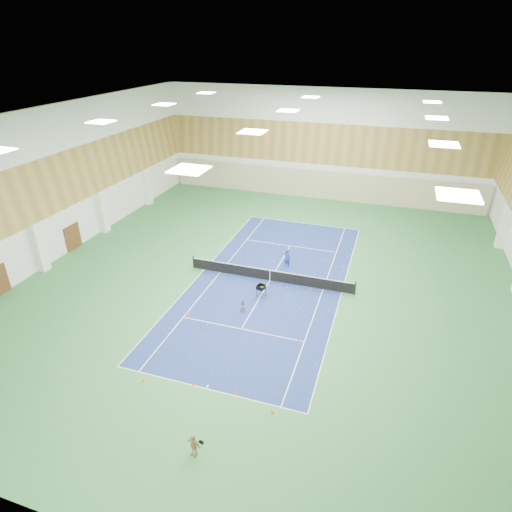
# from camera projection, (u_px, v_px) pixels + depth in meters

# --- Properties ---
(ground) EXTENTS (40.00, 40.00, 0.00)m
(ground) POSITION_uv_depth(u_px,v_px,m) (270.00, 281.00, 32.74)
(ground) COLOR #2F6E39
(ground) RESTS_ON ground
(room_shell) EXTENTS (36.00, 40.00, 12.00)m
(room_shell) POSITION_uv_depth(u_px,v_px,m) (271.00, 207.00, 29.99)
(room_shell) COLOR white
(room_shell) RESTS_ON ground
(wood_cladding) EXTENTS (36.00, 40.00, 8.00)m
(wood_cladding) POSITION_uv_depth(u_px,v_px,m) (272.00, 179.00, 29.07)
(wood_cladding) COLOR #AA823F
(wood_cladding) RESTS_ON room_shell
(ceiling_light_grid) EXTENTS (21.40, 25.40, 0.06)m
(ceiling_light_grid) POSITION_uv_depth(u_px,v_px,m) (273.00, 120.00, 27.27)
(ceiling_light_grid) COLOR white
(ceiling_light_grid) RESTS_ON room_shell
(court_surface) EXTENTS (10.97, 23.77, 0.01)m
(court_surface) POSITION_uv_depth(u_px,v_px,m) (270.00, 281.00, 32.74)
(court_surface) COLOR navy
(court_surface) RESTS_ON ground
(tennis_balls_scatter) EXTENTS (10.57, 22.77, 0.07)m
(tennis_balls_scatter) POSITION_uv_depth(u_px,v_px,m) (270.00, 280.00, 32.72)
(tennis_balls_scatter) COLOR #C3D023
(tennis_balls_scatter) RESTS_ON ground
(tennis_net) EXTENTS (12.80, 0.10, 1.10)m
(tennis_net) POSITION_uv_depth(u_px,v_px,m) (270.00, 274.00, 32.49)
(tennis_net) COLOR black
(tennis_net) RESTS_ON ground
(back_curtain) EXTENTS (35.40, 0.16, 3.20)m
(back_curtain) POSITION_uv_depth(u_px,v_px,m) (319.00, 185.00, 48.68)
(back_curtain) COLOR #C6B793
(back_curtain) RESTS_ON ground
(door_left_b) EXTENTS (0.08, 1.80, 2.20)m
(door_left_b) POSITION_uv_depth(u_px,v_px,m) (73.00, 237.00, 37.21)
(door_left_b) COLOR #593319
(door_left_b) RESTS_ON ground
(coach) EXTENTS (0.66, 0.54, 1.58)m
(coach) POSITION_uv_depth(u_px,v_px,m) (287.00, 258.00, 34.35)
(coach) COLOR navy
(coach) RESTS_ON ground
(child_court) EXTENTS (0.52, 0.43, 0.99)m
(child_court) POSITION_uv_depth(u_px,v_px,m) (243.00, 306.00, 28.77)
(child_court) COLOR gray
(child_court) RESTS_ON ground
(child_apron) EXTENTS (0.74, 0.41, 1.19)m
(child_apron) POSITION_uv_depth(u_px,v_px,m) (193.00, 445.00, 18.88)
(child_apron) COLOR tan
(child_apron) RESTS_ON ground
(ball_cart) EXTENTS (0.70, 0.70, 0.97)m
(ball_cart) POSITION_uv_depth(u_px,v_px,m) (261.00, 291.00, 30.50)
(ball_cart) COLOR black
(ball_cart) RESTS_ON ground
(cone_svc_a) EXTENTS (0.22, 0.22, 0.24)m
(cone_svc_a) POSITION_uv_depth(u_px,v_px,m) (187.00, 313.00, 28.71)
(cone_svc_a) COLOR orange
(cone_svc_a) RESTS_ON ground
(cone_svc_b) EXTENTS (0.17, 0.17, 0.19)m
(cone_svc_b) POSITION_uv_depth(u_px,v_px,m) (217.00, 325.00, 27.59)
(cone_svc_b) COLOR #DF5F0B
(cone_svc_b) RESTS_ON ground
(cone_svc_c) EXTENTS (0.20, 0.20, 0.22)m
(cone_svc_c) POSITION_uv_depth(u_px,v_px,m) (262.00, 329.00, 27.19)
(cone_svc_c) COLOR #E0520B
(cone_svc_c) RESTS_ON ground
(cone_svc_d) EXTENTS (0.21, 0.21, 0.23)m
(cone_svc_d) POSITION_uv_depth(u_px,v_px,m) (299.00, 340.00, 26.14)
(cone_svc_d) COLOR #FF5D0D
(cone_svc_d) RESTS_ON ground
(cone_base_a) EXTENTS (0.22, 0.22, 0.25)m
(cone_base_a) POSITION_uv_depth(u_px,v_px,m) (144.00, 379.00, 23.15)
(cone_base_a) COLOR orange
(cone_base_a) RESTS_ON ground
(cone_base_b) EXTENTS (0.19, 0.19, 0.21)m
(cone_base_b) POSITION_uv_depth(u_px,v_px,m) (193.00, 383.00, 22.93)
(cone_base_b) COLOR #FF590D
(cone_base_b) RESTS_ON ground
(cone_base_c) EXTENTS (0.21, 0.21, 0.24)m
(cone_base_c) POSITION_uv_depth(u_px,v_px,m) (236.00, 391.00, 22.38)
(cone_base_c) COLOR orange
(cone_base_c) RESTS_ON ground
(cone_base_d) EXTENTS (0.19, 0.19, 0.21)m
(cone_base_d) POSITION_uv_depth(u_px,v_px,m) (272.00, 412.00, 21.18)
(cone_base_d) COLOR orange
(cone_base_d) RESTS_ON ground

